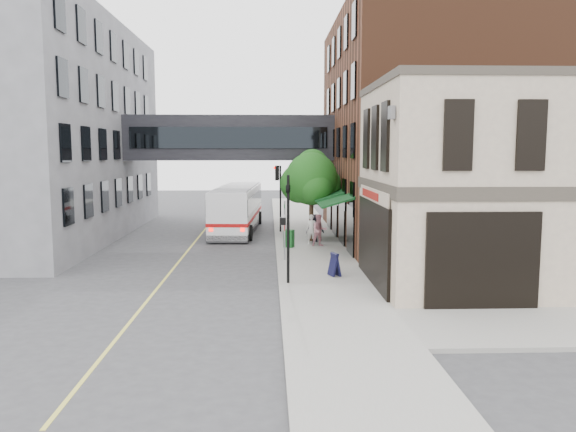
{
  "coord_description": "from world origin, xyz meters",
  "views": [
    {
      "loc": [
        -0.41,
        -20.92,
        5.62
      ],
      "look_at": [
        0.43,
        3.14,
        2.83
      ],
      "focal_mm": 35.0,
      "sensor_mm": 36.0,
      "label": 1
    }
  ],
  "objects": [
    {
      "name": "sandwich_board",
      "position": [
        2.48,
        3.25,
        0.67
      ],
      "size": [
        0.55,
        0.67,
        1.03
      ],
      "primitive_type": "cube",
      "rotation": [
        0.0,
        0.0,
        0.36
      ],
      "color": "black",
      "rests_on": "sidewalk_main"
    },
    {
      "name": "lane_marking",
      "position": [
        -5.0,
        10.0,
        0.01
      ],
      "size": [
        0.12,
        40.0,
        0.01
      ],
      "primitive_type": "cube",
      "color": "#D8CC4C",
      "rests_on": "ground"
    },
    {
      "name": "ground",
      "position": [
        0.0,
        0.0,
        0.0
      ],
      "size": [
        120.0,
        120.0,
        0.0
      ],
      "primitive_type": "plane",
      "color": "#38383A",
      "rests_on": "ground"
    },
    {
      "name": "pedestrian_b",
      "position": [
        2.52,
        11.05,
        1.07
      ],
      "size": [
        1.02,
        0.86,
        1.85
      ],
      "primitive_type": "imported",
      "rotation": [
        0.0,
        0.0,
        0.2
      ],
      "color": "#C8818D",
      "rests_on": "sidewalk_main"
    },
    {
      "name": "corner_building",
      "position": [
        8.97,
        2.0,
        4.21
      ],
      "size": [
        10.19,
        8.12,
        8.45
      ],
      "color": "tan",
      "rests_on": "ground"
    },
    {
      "name": "traffic_signal_near",
      "position": [
        0.37,
        2.0,
        2.98
      ],
      "size": [
        0.44,
        0.22,
        4.6
      ],
      "color": "black",
      "rests_on": "sidewalk_main"
    },
    {
      "name": "pedestrian_a",
      "position": [
        2.13,
        11.81,
        1.03
      ],
      "size": [
        0.7,
        0.52,
        1.75
      ],
      "primitive_type": "imported",
      "rotation": [
        0.0,
        0.0,
        -0.17
      ],
      "color": "silver",
      "rests_on": "sidewalk_main"
    },
    {
      "name": "newspaper_box",
      "position": [
        0.76,
        10.76,
        0.65
      ],
      "size": [
        0.64,
        0.61,
        1.0
      ],
      "primitive_type": "cube",
      "rotation": [
        0.0,
        0.0,
        -0.43
      ],
      "color": "#12501C",
      "rests_on": "sidewalk_main"
    },
    {
      "name": "skyway_bridge",
      "position": [
        -3.0,
        18.0,
        6.5
      ],
      "size": [
        14.0,
        3.18,
        3.0
      ],
      "color": "black",
      "rests_on": "ground"
    },
    {
      "name": "opposite_building",
      "position": [
        -17.0,
        16.0,
        7.0
      ],
      "size": [
        14.0,
        24.0,
        14.0
      ],
      "primitive_type": "cube",
      "color": "slate",
      "rests_on": "ground"
    },
    {
      "name": "bus",
      "position": [
        -2.6,
        18.4,
        1.74
      ],
      "size": [
        3.33,
        11.68,
        3.11
      ],
      "color": "white",
      "rests_on": "ground"
    },
    {
      "name": "street_sign_pole",
      "position": [
        0.39,
        7.0,
        1.93
      ],
      "size": [
        0.08,
        0.75,
        3.0
      ],
      "color": "gray",
      "rests_on": "sidewalk_main"
    },
    {
      "name": "sidewalk_main",
      "position": [
        2.0,
        14.0,
        0.07
      ],
      "size": [
        4.0,
        60.0,
        0.15
      ],
      "primitive_type": "cube",
      "color": "gray",
      "rests_on": "ground"
    },
    {
      "name": "brick_building",
      "position": [
        9.98,
        15.0,
        6.99
      ],
      "size": [
        13.76,
        18.0,
        14.0
      ],
      "color": "#4E2918",
      "rests_on": "ground"
    },
    {
      "name": "pedestrian_c",
      "position": [
        2.4,
        12.54,
        0.99
      ],
      "size": [
        1.13,
        0.7,
        1.68
      ],
      "primitive_type": "imported",
      "rotation": [
        0.0,
        0.0,
        0.08
      ],
      "color": "black",
      "rests_on": "sidewalk_main"
    },
    {
      "name": "street_tree",
      "position": [
        2.19,
        13.22,
        3.91
      ],
      "size": [
        3.8,
        3.2,
        5.6
      ],
      "color": "#382619",
      "rests_on": "sidewalk_main"
    },
    {
      "name": "traffic_signal_far",
      "position": [
        0.26,
        17.0,
        3.34
      ],
      "size": [
        0.53,
        0.28,
        4.5
      ],
      "color": "black",
      "rests_on": "sidewalk_main"
    }
  ]
}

